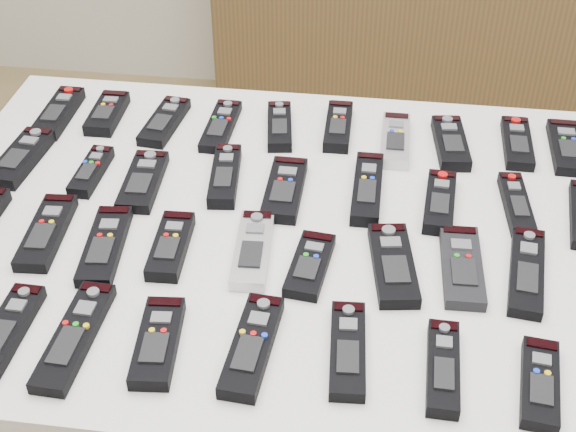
# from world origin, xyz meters

# --- Properties ---
(table) EXTENTS (1.25, 0.88, 0.78)m
(table) POSITION_xyz_m (0.01, 0.13, 0.72)
(table) COLOR white
(table) RESTS_ON ground
(sideboard) EXTENTS (1.83, 0.60, 0.90)m
(sideboard) POSITION_xyz_m (0.45, 1.78, 0.45)
(sideboard) COLOR #503720
(sideboard) RESTS_ON ground
(remote_0) EXTENTS (0.05, 0.17, 0.02)m
(remote_0) POSITION_xyz_m (-0.48, 0.41, 0.79)
(remote_0) COLOR black
(remote_0) RESTS_ON table
(remote_1) EXTENTS (0.06, 0.14, 0.02)m
(remote_1) POSITION_xyz_m (-0.39, 0.42, 0.79)
(remote_1) COLOR black
(remote_1) RESTS_ON table
(remote_2) EXTENTS (0.07, 0.17, 0.02)m
(remote_2) POSITION_xyz_m (-0.27, 0.41, 0.79)
(remote_2) COLOR black
(remote_2) RESTS_ON table
(remote_3) EXTENTS (0.05, 0.17, 0.02)m
(remote_3) POSITION_xyz_m (-0.15, 0.41, 0.79)
(remote_3) COLOR black
(remote_3) RESTS_ON table
(remote_4) EXTENTS (0.07, 0.16, 0.02)m
(remote_4) POSITION_xyz_m (-0.04, 0.42, 0.79)
(remote_4) COLOR black
(remote_4) RESTS_ON table
(remote_5) EXTENTS (0.05, 0.16, 0.02)m
(remote_5) POSITION_xyz_m (0.07, 0.43, 0.79)
(remote_5) COLOR black
(remote_5) RESTS_ON table
(remote_6) EXTENTS (0.05, 0.16, 0.02)m
(remote_6) POSITION_xyz_m (0.18, 0.39, 0.79)
(remote_6) COLOR #B7B7BC
(remote_6) RESTS_ON table
(remote_7) EXTENTS (0.07, 0.17, 0.02)m
(remote_7) POSITION_xyz_m (0.29, 0.40, 0.79)
(remote_7) COLOR black
(remote_7) RESTS_ON table
(remote_8) EXTENTS (0.05, 0.16, 0.02)m
(remote_8) POSITION_xyz_m (0.41, 0.42, 0.79)
(remote_8) COLOR black
(remote_8) RESTS_ON table
(remote_9) EXTENTS (0.06, 0.17, 0.02)m
(remote_9) POSITION_xyz_m (0.50, 0.42, 0.79)
(remote_9) COLOR black
(remote_9) RESTS_ON table
(remote_10) EXTENTS (0.07, 0.18, 0.02)m
(remote_10) POSITION_xyz_m (-0.49, 0.25, 0.79)
(remote_10) COLOR black
(remote_10) RESTS_ON table
(remote_11) EXTENTS (0.04, 0.14, 0.02)m
(remote_11) POSITION_xyz_m (-0.35, 0.22, 0.79)
(remote_11) COLOR black
(remote_11) RESTS_ON table
(remote_12) EXTENTS (0.07, 0.17, 0.02)m
(remote_12) POSITION_xyz_m (-0.25, 0.21, 0.79)
(remote_12) COLOR black
(remote_12) RESTS_ON table
(remote_13) EXTENTS (0.06, 0.17, 0.02)m
(remote_13) POSITION_xyz_m (-0.11, 0.24, 0.79)
(remote_13) COLOR black
(remote_13) RESTS_ON table
(remote_14) EXTENTS (0.06, 0.17, 0.02)m
(remote_14) POSITION_xyz_m (-0.00, 0.21, 0.79)
(remote_14) COLOR black
(remote_14) RESTS_ON table
(remote_15) EXTENTS (0.05, 0.19, 0.02)m
(remote_15) POSITION_xyz_m (0.14, 0.23, 0.79)
(remote_15) COLOR black
(remote_15) RESTS_ON table
(remote_16) EXTENTS (0.06, 0.16, 0.02)m
(remote_16) POSITION_xyz_m (0.26, 0.21, 0.79)
(remote_16) COLOR black
(remote_16) RESTS_ON table
(remote_17) EXTENTS (0.05, 0.16, 0.02)m
(remote_17) POSITION_xyz_m (0.39, 0.22, 0.79)
(remote_17) COLOR black
(remote_17) RESTS_ON table
(remote_20) EXTENTS (0.07, 0.18, 0.02)m
(remote_20) POSITION_xyz_m (-0.37, 0.05, 0.79)
(remote_20) COLOR black
(remote_20) RESTS_ON table
(remote_21) EXTENTS (0.07, 0.19, 0.02)m
(remote_21) POSITION_xyz_m (-0.27, 0.03, 0.79)
(remote_21) COLOR black
(remote_21) RESTS_ON table
(remote_22) EXTENTS (0.06, 0.15, 0.02)m
(remote_22) POSITION_xyz_m (-0.16, 0.04, 0.79)
(remote_22) COLOR black
(remote_22) RESTS_ON table
(remote_23) EXTENTS (0.06, 0.18, 0.02)m
(remote_23) POSITION_xyz_m (-0.03, 0.05, 0.79)
(remote_23) COLOR #B7B7BC
(remote_23) RESTS_ON table
(remote_24) EXTENTS (0.07, 0.15, 0.02)m
(remote_24) POSITION_xyz_m (0.06, 0.02, 0.79)
(remote_24) COLOR black
(remote_24) RESTS_ON table
(remote_25) EXTENTS (0.09, 0.18, 0.02)m
(remote_25) POSITION_xyz_m (0.19, 0.04, 0.79)
(remote_25) COLOR black
(remote_25) RESTS_ON table
(remote_26) EXTENTS (0.07, 0.18, 0.02)m
(remote_26) POSITION_xyz_m (0.30, 0.05, 0.79)
(remote_26) COLOR black
(remote_26) RESTS_ON table
(remote_27) EXTENTS (0.07, 0.20, 0.02)m
(remote_27) POSITION_xyz_m (0.39, 0.05, 0.79)
(remote_27) COLOR black
(remote_27) RESTS_ON table
(remote_30) EXTENTS (0.05, 0.17, 0.02)m
(remote_30) POSITION_xyz_m (-0.35, -0.17, 0.79)
(remote_30) COLOR black
(remote_30) RESTS_ON table
(remote_31) EXTENTS (0.06, 0.20, 0.02)m
(remote_31) POSITION_xyz_m (-0.25, -0.17, 0.79)
(remote_31) COLOR black
(remote_31) RESTS_ON table
(remote_32) EXTENTS (0.07, 0.16, 0.02)m
(remote_32) POSITION_xyz_m (-0.13, -0.16, 0.79)
(remote_32) COLOR black
(remote_32) RESTS_ON table
(remote_33) EXTENTS (0.07, 0.19, 0.02)m
(remote_33) POSITION_xyz_m (0.00, -0.15, 0.79)
(remote_33) COLOR black
(remote_33) RESTS_ON table
(remote_34) EXTENTS (0.06, 0.17, 0.02)m
(remote_34) POSITION_xyz_m (0.13, -0.14, 0.79)
(remote_34) COLOR black
(remote_34) RESTS_ON table
(remote_35) EXTENTS (0.05, 0.16, 0.02)m
(remote_35) POSITION_xyz_m (0.26, -0.16, 0.79)
(remote_35) COLOR black
(remote_35) RESTS_ON table
(remote_36) EXTENTS (0.06, 0.15, 0.02)m
(remote_36) POSITION_xyz_m (0.39, -0.17, 0.79)
(remote_36) COLOR black
(remote_36) RESTS_ON table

